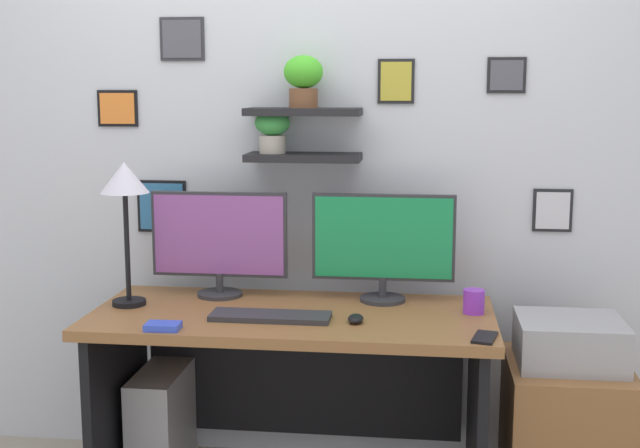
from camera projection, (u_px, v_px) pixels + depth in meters
name	position (u px, v px, depth m)	size (l,w,h in m)	color
back_wall_assembly	(307.00, 144.00, 3.47)	(4.40, 0.24, 2.70)	silver
desk	(294.00, 362.00, 3.23)	(1.51, 0.68, 0.75)	brown
monitor_left	(219.00, 240.00, 3.36)	(0.55, 0.18, 0.42)	#2D2D33
monitor_right	(383.00, 243.00, 3.28)	(0.56, 0.18, 0.43)	#2D2D33
keyboard	(270.00, 316.00, 3.05)	(0.44, 0.14, 0.02)	#2D2D33
computer_mouse	(356.00, 319.00, 3.00)	(0.06, 0.09, 0.03)	black
desk_lamp	(125.00, 190.00, 3.18)	(0.18, 0.18, 0.56)	black
cell_phone	(485.00, 337.00, 2.81)	(0.07, 0.14, 0.01)	black
coffee_mug	(474.00, 301.00, 3.12)	(0.08, 0.08, 0.09)	purple
scissors_tray	(163.00, 326.00, 2.92)	(0.12, 0.08, 0.02)	blue
drawer_cabinet	(565.00, 438.00, 3.12)	(0.44, 0.50, 0.58)	brown
printer	(570.00, 342.00, 3.06)	(0.38, 0.34, 0.17)	#9E9EA3
computer_tower_left	(162.00, 425.00, 3.39)	(0.18, 0.40, 0.46)	#99999E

